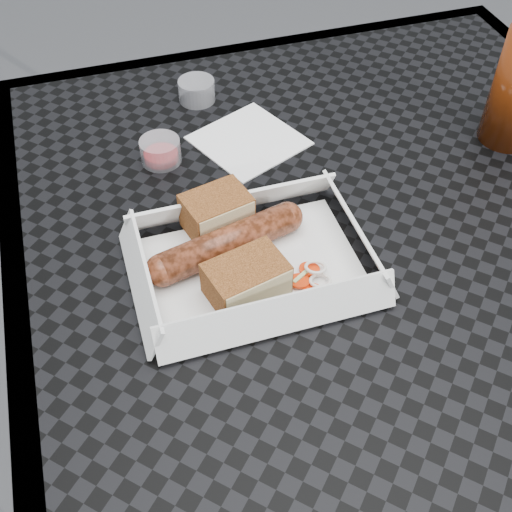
{
  "coord_description": "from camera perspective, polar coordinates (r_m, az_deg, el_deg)",
  "views": [
    {
      "loc": [
        -0.27,
        -0.49,
        1.25
      ],
      "look_at": [
        -0.14,
        -0.06,
        0.78
      ],
      "focal_mm": 45.0,
      "sensor_mm": 36.0,
      "label": 1
    }
  ],
  "objects": [
    {
      "name": "ground",
      "position": [
        1.37,
        5.25,
        -19.08
      ],
      "size": [
        60.0,
        60.0,
        0.0
      ],
      "primitive_type": "plane",
      "color": "#4E4E50",
      "rests_on": "ground"
    },
    {
      "name": "patio_table",
      "position": [
        0.81,
        8.45,
        0.36
      ],
      "size": [
        0.8,
        0.8,
        0.74
      ],
      "color": "black",
      "rests_on": "ground"
    },
    {
      "name": "food_tray",
      "position": [
        0.68,
        -0.25,
        -1.01
      ],
      "size": [
        0.22,
        0.15,
        0.0
      ],
      "primitive_type": "cube",
      "color": "white",
      "rests_on": "patio_table"
    },
    {
      "name": "bratwurst",
      "position": [
        0.68,
        -2.6,
        1.18
      ],
      "size": [
        0.18,
        0.07,
        0.03
      ],
      "rotation": [
        0.0,
        0.0,
        0.24
      ],
      "color": "brown",
      "rests_on": "food_tray"
    },
    {
      "name": "bread_near",
      "position": [
        0.7,
        -3.51,
        3.91
      ],
      "size": [
        0.08,
        0.06,
        0.04
      ],
      "primitive_type": "cube",
      "rotation": [
        0.0,
        0.0,
        0.24
      ],
      "color": "brown",
      "rests_on": "food_tray"
    },
    {
      "name": "bread_far",
      "position": [
        0.64,
        -0.88,
        -2.08
      ],
      "size": [
        0.09,
        0.07,
        0.04
      ],
      "primitive_type": "cube",
      "rotation": [
        0.0,
        0.0,
        0.24
      ],
      "color": "brown",
      "rests_on": "food_tray"
    },
    {
      "name": "veg_garnish",
      "position": [
        0.66,
        4.86,
        -2.15
      ],
      "size": [
        0.03,
        0.03,
        0.0
      ],
      "color": "red",
      "rests_on": "food_tray"
    },
    {
      "name": "napkin",
      "position": [
        0.84,
        -0.66,
        10.22
      ],
      "size": [
        0.16,
        0.16,
        0.0
      ],
      "primitive_type": "cube",
      "rotation": [
        0.0,
        0.0,
        0.41
      ],
      "color": "white",
      "rests_on": "patio_table"
    },
    {
      "name": "condiment_cup_sauce",
      "position": [
        0.81,
        -8.49,
        9.23
      ],
      "size": [
        0.05,
        0.05,
        0.03
      ],
      "primitive_type": "cylinder",
      "color": "maroon",
      "rests_on": "patio_table"
    },
    {
      "name": "condiment_cup_empty",
      "position": [
        0.91,
        -5.29,
        14.44
      ],
      "size": [
        0.05,
        0.05,
        0.03
      ],
      "primitive_type": "cylinder",
      "color": "silver",
      "rests_on": "patio_table"
    }
  ]
}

